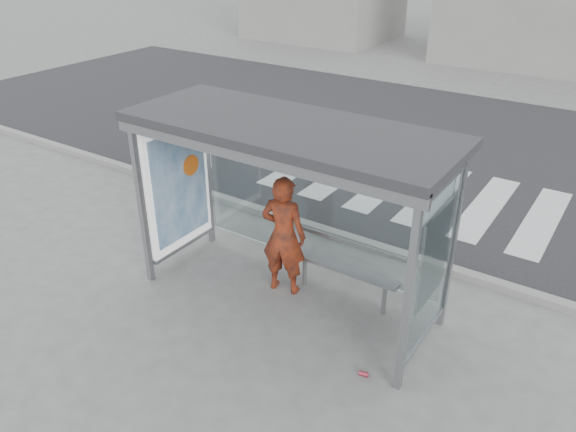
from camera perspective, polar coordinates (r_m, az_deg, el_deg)
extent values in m
plane|color=slate|center=(8.10, -0.06, -8.51)|extent=(80.00, 80.00, 0.00)
cube|color=black|center=(13.80, 16.38, 6.35)|extent=(30.00, 10.00, 0.01)
cube|color=gray|center=(9.48, 6.49, -2.34)|extent=(30.00, 0.18, 0.12)
cube|color=silver|center=(12.61, 1.84, 5.45)|extent=(0.55, 3.00, 0.00)
cube|color=silver|center=(12.15, 5.85, 4.43)|extent=(0.55, 3.00, 0.00)
cube|color=silver|center=(11.77, 10.14, 3.32)|extent=(0.55, 3.00, 0.00)
cube|color=silver|center=(11.46, 14.68, 2.11)|extent=(0.55, 3.00, 0.00)
cube|color=silver|center=(11.23, 19.43, 0.84)|extent=(0.55, 3.00, 0.00)
cube|color=silver|center=(11.08, 24.33, -0.49)|extent=(0.55, 3.00, 0.00)
cube|color=gray|center=(8.16, -14.64, 1.07)|extent=(0.08, 0.08, 2.50)
cube|color=gray|center=(6.13, 12.08, -8.28)|extent=(0.08, 0.08, 2.50)
cube|color=gray|center=(9.04, -8.20, 4.42)|extent=(0.08, 0.08, 2.50)
cube|color=gray|center=(7.26, 16.37, -2.67)|extent=(0.08, 0.08, 2.50)
cube|color=#2D2D30|center=(6.90, -0.07, 8.89)|extent=(4.25, 1.65, 0.12)
cube|color=gray|center=(6.35, -3.90, 6.07)|extent=(4.25, 0.06, 0.18)
cube|color=white|center=(7.93, 2.74, 1.61)|extent=(3.80, 0.02, 2.00)
cube|color=white|center=(8.56, -11.29, 3.13)|extent=(0.15, 1.25, 2.00)
cube|color=#2D69A3|center=(8.50, -10.88, 3.01)|extent=(0.01, 1.10, 1.70)
cylinder|color=orange|center=(8.56, -9.83, 5.10)|extent=(0.02, 0.32, 0.32)
cube|color=white|center=(6.66, 14.47, -4.88)|extent=(0.03, 1.25, 2.00)
cube|color=beige|center=(6.65, 14.48, -3.88)|extent=(0.03, 0.86, 1.16)
imported|color=orange|center=(7.84, -0.45, -1.99)|extent=(0.73, 0.55, 1.80)
cube|color=gray|center=(7.89, 5.68, -5.35)|extent=(1.64, 0.20, 0.05)
cylinder|color=gray|center=(8.29, 1.71, -5.55)|extent=(0.06, 0.06, 0.48)
cylinder|color=gray|center=(7.82, 9.74, -8.32)|extent=(0.06, 0.06, 0.48)
cube|color=gray|center=(7.86, 6.45, -2.77)|extent=(1.64, 0.04, 0.05)
cylinder|color=#D13D51|center=(6.98, 7.70, -15.61)|extent=(0.12, 0.09, 0.06)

